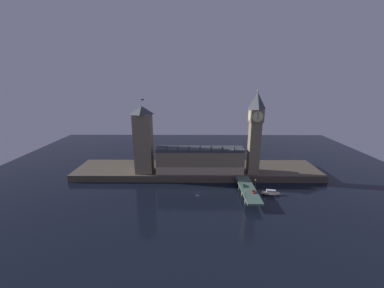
{
  "coord_description": "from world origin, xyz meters",
  "views": [
    {
      "loc": [
        -3.14,
        -165.44,
        83.6
      ],
      "look_at": [
        -4.46,
        20.0,
        33.51
      ],
      "focal_mm": 22.0,
      "sensor_mm": 36.0,
      "label": 1
    }
  ],
  "objects": [
    {
      "name": "car_northbound_lead",
      "position": [
        35.12,
        -1.41,
        6.78
      ],
      "size": [
        2.05,
        4.54,
        1.42
      ],
      "color": "#235633",
      "rests_on": "bridge"
    },
    {
      "name": "pedestrian_far_rail",
      "position": [
        32.74,
        2.27,
        7.04
      ],
      "size": [
        0.38,
        0.38,
        1.76
      ],
      "color": "black",
      "rests_on": "bridge"
    },
    {
      "name": "embankment",
      "position": [
        0.0,
        39.0,
        3.0
      ],
      "size": [
        220.0,
        42.0,
        6.01
      ],
      "color": "#4C4438",
      "rests_on": "ground_plane"
    },
    {
      "name": "bridge",
      "position": [
        37.49,
        -5.0,
        4.27
      ],
      "size": [
        10.78,
        46.0,
        6.11
      ],
      "color": "#476656",
      "rests_on": "ground_plane"
    },
    {
      "name": "clock_tower",
      "position": [
        47.89,
        26.0,
        43.35
      ],
      "size": [
        11.11,
        11.22,
        70.55
      ],
      "color": "#7F7056",
      "rests_on": "embankment"
    },
    {
      "name": "car_southbound_lead",
      "position": [
        39.86,
        -11.59,
        6.76
      ],
      "size": [
        1.87,
        4.38,
        1.39
      ],
      "color": "red",
      "rests_on": "bridge"
    },
    {
      "name": "street_lamp_far",
      "position": [
        32.34,
        9.72,
        10.31
      ],
      "size": [
        1.34,
        0.6,
        6.71
      ],
      "color": "#2D3333",
      "rests_on": "bridge"
    },
    {
      "name": "street_lamp_near",
      "position": [
        32.34,
        -19.72,
        9.91
      ],
      "size": [
        1.34,
        0.6,
        6.07
      ],
      "color": "#2D3333",
      "rests_on": "bridge"
    },
    {
      "name": "street_lamp_mid",
      "position": [
        42.63,
        -5.0,
        10.59
      ],
      "size": [
        1.34,
        0.6,
        7.17
      ],
      "color": "#2D3333",
      "rests_on": "bridge"
    },
    {
      "name": "ground_plane",
      "position": [
        0.0,
        0.0,
        0.0
      ],
      "size": [
        400.0,
        400.0,
        0.0
      ],
      "primitive_type": "plane",
      "color": "black"
    },
    {
      "name": "parliament_hall",
      "position": [
        2.29,
        28.73,
        16.88
      ],
      "size": [
        74.75,
        16.84,
        26.07
      ],
      "color": "#7F7056",
      "rests_on": "embankment"
    },
    {
      "name": "victoria_tower",
      "position": [
        -46.06,
        28.75,
        34.89
      ],
      "size": [
        14.79,
        14.79,
        63.51
      ],
      "color": "#7F7056",
      "rests_on": "embankment"
    },
    {
      "name": "pedestrian_near_rail",
      "position": [
        32.74,
        -15.23,
        7.09
      ],
      "size": [
        0.38,
        0.38,
        1.84
      ],
      "color": "black",
      "rests_on": "bridge"
    },
    {
      "name": "pedestrian_mid_walk",
      "position": [
        42.23,
        -9.37,
        7.01
      ],
      "size": [
        0.38,
        0.38,
        1.7
      ],
      "color": "black",
      "rests_on": "bridge"
    },
    {
      "name": "boat_downstream",
      "position": [
        55.28,
        -3.38,
        1.48
      ],
      "size": [
        14.95,
        6.14,
        4.05
      ],
      "color": "#B2A893",
      "rests_on": "ground_plane"
    }
  ]
}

